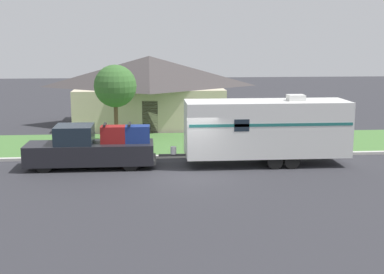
# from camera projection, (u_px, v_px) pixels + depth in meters

# --- Properties ---
(ground_plane) EXTENTS (120.00, 120.00, 0.00)m
(ground_plane) POSITION_uv_depth(u_px,v_px,m) (192.00, 176.00, 23.82)
(ground_plane) COLOR #2D2D33
(curb_strip) EXTENTS (80.00, 0.30, 0.14)m
(curb_strip) POSITION_uv_depth(u_px,v_px,m) (186.00, 156.00, 27.48)
(curb_strip) COLOR beige
(curb_strip) RESTS_ON ground_plane
(lawn_strip) EXTENTS (80.00, 7.00, 0.03)m
(lawn_strip) POSITION_uv_depth(u_px,v_px,m) (181.00, 143.00, 31.06)
(lawn_strip) COLOR #477538
(lawn_strip) RESTS_ON ground_plane
(house_across_street) EXTENTS (10.76, 7.83, 4.83)m
(house_across_street) POSITION_uv_depth(u_px,v_px,m) (149.00, 89.00, 37.62)
(house_across_street) COLOR beige
(house_across_street) RESTS_ON ground_plane
(pickup_truck) EXTENTS (6.08, 1.93, 2.10)m
(pickup_truck) POSITION_uv_depth(u_px,v_px,m) (91.00, 148.00, 25.20)
(pickup_truck) COLOR black
(pickup_truck) RESTS_ON ground_plane
(travel_trailer) EXTENTS (9.11, 2.35, 3.38)m
(travel_trailer) POSITION_uv_depth(u_px,v_px,m) (266.00, 128.00, 25.74)
(travel_trailer) COLOR black
(travel_trailer) RESTS_ON ground_plane
(mailbox) EXTENTS (0.48, 0.20, 1.31)m
(mailbox) POSITION_uv_depth(u_px,v_px,m) (305.00, 134.00, 28.65)
(mailbox) COLOR brown
(mailbox) RESTS_ON ground_plane
(tree_in_yard) EXTENTS (2.44, 2.44, 4.57)m
(tree_in_yard) POSITION_uv_depth(u_px,v_px,m) (115.00, 86.00, 30.58)
(tree_in_yard) COLOR brown
(tree_in_yard) RESTS_ON ground_plane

